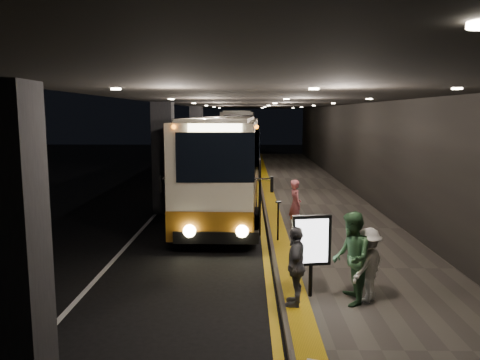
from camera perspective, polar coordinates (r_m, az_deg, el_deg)
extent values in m
plane|color=black|center=(15.02, -6.15, -7.17)|extent=(90.00, 90.00, 0.00)
cube|color=silver|center=(20.11, -9.49, -3.30)|extent=(0.12, 50.00, 0.01)
cube|color=gold|center=(19.78, 2.43, -3.38)|extent=(0.18, 50.00, 0.01)
cube|color=#514C44|center=(19.97, 9.35, -3.17)|extent=(4.50, 50.00, 0.15)
cube|color=gold|center=(19.77, 3.89, -2.95)|extent=(0.50, 50.00, 0.01)
cube|color=black|center=(20.07, 15.93, 5.11)|extent=(0.10, 50.00, 6.00)
cube|color=black|center=(7.41, -26.05, -6.39)|extent=(0.80, 0.80, 4.40)
cube|color=black|center=(18.76, -9.30, 2.67)|extent=(0.80, 0.80, 4.40)
cube|color=black|center=(30.61, -5.31, 4.82)|extent=(0.80, 0.80, 4.40)
cube|color=black|center=(19.40, 2.97, 10.04)|extent=(9.00, 50.00, 0.40)
cube|color=beige|center=(18.54, -1.77, 2.21)|extent=(2.78, 11.71, 3.30)
cube|color=brown|center=(18.71, -1.75, -1.49)|extent=(2.80, 11.73, 0.87)
cube|color=black|center=(12.65, -3.04, 2.74)|extent=(2.14, 0.12, 1.36)
cube|color=black|center=(13.13, -2.95, -6.97)|extent=(2.38, 0.32, 0.34)
cylinder|color=black|center=(15.26, -6.52, -5.05)|extent=(0.27, 0.97, 0.97)
cylinder|color=black|center=(15.14, 1.74, -5.11)|extent=(0.27, 0.97, 0.97)
cylinder|color=black|center=(22.66, -4.04, -0.69)|extent=(0.27, 0.97, 0.97)
cylinder|color=black|center=(22.57, 1.49, -0.70)|extent=(0.27, 0.97, 0.97)
sphere|color=#FFEAA5|center=(13.07, -6.18, -6.20)|extent=(0.35, 0.35, 0.35)
sphere|color=#FFEAA5|center=(12.97, 0.25, -6.26)|extent=(0.35, 0.35, 0.35)
cube|color=#FFF2BF|center=(12.59, -3.07, 6.39)|extent=(1.46, 0.09, 0.21)
cube|color=beige|center=(31.82, -0.53, 4.59)|extent=(3.10, 11.46, 3.21)
cube|color=brown|center=(31.92, -0.53, 2.47)|extent=(3.12, 11.48, 0.85)
cube|color=black|center=(26.10, -0.86, 5.36)|extent=(2.08, 0.20, 1.32)
cube|color=black|center=(26.37, -0.85, 0.65)|extent=(2.32, 0.40, 0.33)
cylinder|color=black|center=(28.44, -2.85, 1.10)|extent=(0.26, 0.94, 0.94)
cylinder|color=black|center=(28.38, 1.42, 1.09)|extent=(0.26, 0.94, 0.94)
cylinder|color=black|center=(35.75, -2.07, 2.54)|extent=(0.26, 0.94, 0.94)
cylinder|color=black|center=(35.70, 1.33, 2.54)|extent=(0.26, 0.94, 0.94)
cube|color=beige|center=(44.45, -0.06, 5.93)|extent=(2.94, 12.86, 3.63)
cube|color=brown|center=(44.52, -0.06, 4.21)|extent=(2.96, 12.88, 0.96)
cube|color=black|center=(38.00, -0.23, 6.76)|extent=(2.35, 0.11, 1.49)
cube|color=black|center=(38.22, -0.23, 3.08)|extent=(2.62, 0.31, 0.37)
cylinder|color=black|center=(40.55, -1.88, 3.29)|extent=(0.30, 1.07, 1.07)
cylinder|color=black|center=(40.51, 1.56, 3.29)|extent=(0.30, 1.07, 1.07)
cylinder|color=black|center=(48.84, -1.39, 4.12)|extent=(0.30, 1.07, 1.07)
cylinder|color=black|center=(48.80, 1.46, 4.11)|extent=(0.30, 1.07, 1.07)
imported|color=#CE6068|center=(15.55, 6.77, -2.96)|extent=(0.52, 0.67, 1.65)
imported|color=#37643C|center=(9.73, 13.43, -9.23)|extent=(0.64, 0.95, 1.87)
imported|color=silver|center=(9.98, 15.30, -9.91)|extent=(0.99, 1.04, 1.52)
imported|color=#56565B|center=(9.47, 6.85, -10.39)|extent=(0.65, 1.02, 1.61)
cube|color=black|center=(11.86, 14.08, -10.03)|extent=(0.28, 0.20, 0.31)
cylinder|color=black|center=(10.10, 8.59, -12.03)|extent=(0.08, 0.08, 0.67)
cube|color=black|center=(9.83, 8.70, -7.28)|extent=(0.82, 0.23, 1.06)
cube|color=white|center=(9.77, 8.74, -7.37)|extent=(0.69, 0.13, 0.92)
cylinder|color=black|center=(14.11, 4.66, -5.05)|extent=(0.05, 0.05, 1.18)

